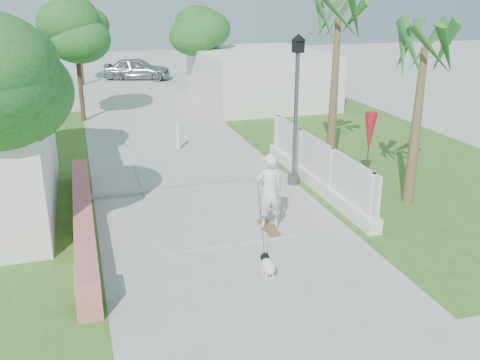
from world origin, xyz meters
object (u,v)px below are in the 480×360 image
object	(u,v)px
street_lamp	(296,105)
skateboarder	(264,206)
parked_car	(137,69)
dog	(268,265)
bollard	(178,135)
patio_umbrella	(370,133)

from	to	relation	value
street_lamp	skateboarder	distance (m)	4.42
skateboarder	parked_car	world-z (taller)	skateboarder
parked_car	dog	bearing A→B (deg)	-164.77
street_lamp	dog	distance (m)	6.06
bollard	skateboarder	size ratio (longest dim) A/B	0.47
dog	parked_car	size ratio (longest dim) A/B	0.15
bollard	patio_umbrella	world-z (taller)	patio_umbrella
skateboarder	bollard	bearing A→B (deg)	-85.72
skateboarder	dog	world-z (taller)	skateboarder
patio_umbrella	skateboarder	xyz separation A→B (m)	(-4.09, -2.52, -0.78)
bollard	skateboarder	distance (m)	8.04
patio_umbrella	parked_car	bearing A→B (deg)	100.33
bollard	skateboarder	xyz separation A→B (m)	(0.51, -8.02, 0.32)
patio_umbrella	dog	bearing A→B (deg)	-138.50
street_lamp	dog	world-z (taller)	street_lamp
skateboarder	dog	size ratio (longest dim) A/B	3.61
street_lamp	dog	size ratio (longest dim) A/B	6.89
dog	street_lamp	bearing A→B (deg)	63.89
parked_car	street_lamp	bearing A→B (deg)	-157.98
skateboarder	dog	bearing A→B (deg)	74.21
dog	parked_car	bearing A→B (deg)	90.65
patio_umbrella	parked_car	xyz separation A→B (m)	(-4.09, 22.45, -0.96)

